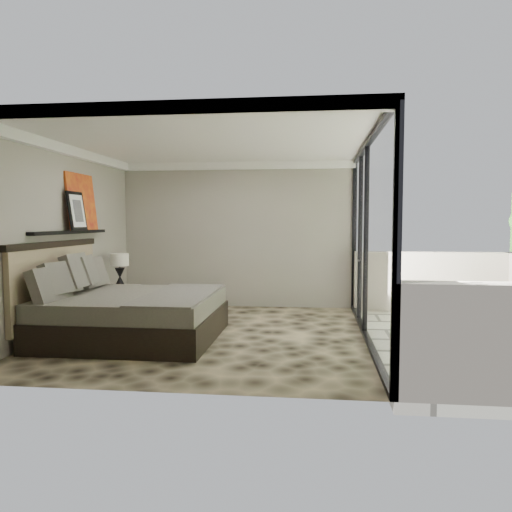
# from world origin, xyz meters

# --- Properties ---
(floor) EXTENTS (5.00, 5.00, 0.00)m
(floor) POSITION_xyz_m (0.00, 0.00, 0.00)
(floor) COLOR black
(floor) RESTS_ON ground
(ceiling) EXTENTS (4.50, 5.00, 0.02)m
(ceiling) POSITION_xyz_m (0.00, 0.00, 2.79)
(ceiling) COLOR silver
(ceiling) RESTS_ON back_wall
(back_wall) EXTENTS (4.50, 0.02, 2.80)m
(back_wall) POSITION_xyz_m (0.00, 2.49, 1.40)
(back_wall) COLOR gray
(back_wall) RESTS_ON floor
(left_wall) EXTENTS (0.02, 5.00, 2.80)m
(left_wall) POSITION_xyz_m (-2.24, 0.00, 1.40)
(left_wall) COLOR gray
(left_wall) RESTS_ON floor
(glass_wall) EXTENTS (0.08, 5.00, 2.80)m
(glass_wall) POSITION_xyz_m (2.25, 0.00, 1.40)
(glass_wall) COLOR white
(glass_wall) RESTS_ON floor
(terrace_slab) EXTENTS (3.00, 5.00, 0.12)m
(terrace_slab) POSITION_xyz_m (3.75, 0.00, -0.06)
(terrace_slab) COLOR #BBB3A0
(terrace_slab) RESTS_ON ground
(picture_ledge) EXTENTS (0.12, 2.20, 0.05)m
(picture_ledge) POSITION_xyz_m (-2.18, 0.10, 1.50)
(picture_ledge) COLOR black
(picture_ledge) RESTS_ON left_wall
(bed) EXTENTS (2.37, 2.29, 1.31)m
(bed) POSITION_xyz_m (-1.14, -0.37, 0.38)
(bed) COLOR black
(bed) RESTS_ON floor
(nightstand) EXTENTS (0.70, 0.70, 0.53)m
(nightstand) POSITION_xyz_m (-1.90, 1.35, 0.27)
(nightstand) COLOR black
(nightstand) RESTS_ON floor
(table_lamp) EXTENTS (0.32, 0.32, 0.58)m
(table_lamp) POSITION_xyz_m (-1.92, 1.33, 0.89)
(table_lamp) COLOR black
(table_lamp) RESTS_ON nightstand
(abstract_canvas) EXTENTS (0.13, 0.90, 0.90)m
(abstract_canvas) POSITION_xyz_m (-2.19, 0.49, 1.97)
(abstract_canvas) COLOR #B2190F
(abstract_canvas) RESTS_ON picture_ledge
(framed_print) EXTENTS (0.11, 0.50, 0.60)m
(framed_print) POSITION_xyz_m (-2.14, 0.21, 1.82)
(framed_print) COLOR black
(framed_print) RESTS_ON picture_ledge
(ottoman) EXTENTS (0.66, 0.66, 0.51)m
(ottoman) POSITION_xyz_m (4.34, 1.40, 0.25)
(ottoman) COLOR silver
(ottoman) RESTS_ON terrace_slab
(lounger) EXTENTS (1.06, 1.57, 0.56)m
(lounger) POSITION_xyz_m (3.39, -0.19, 0.17)
(lounger) COLOR silver
(lounger) RESTS_ON terrace_slab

